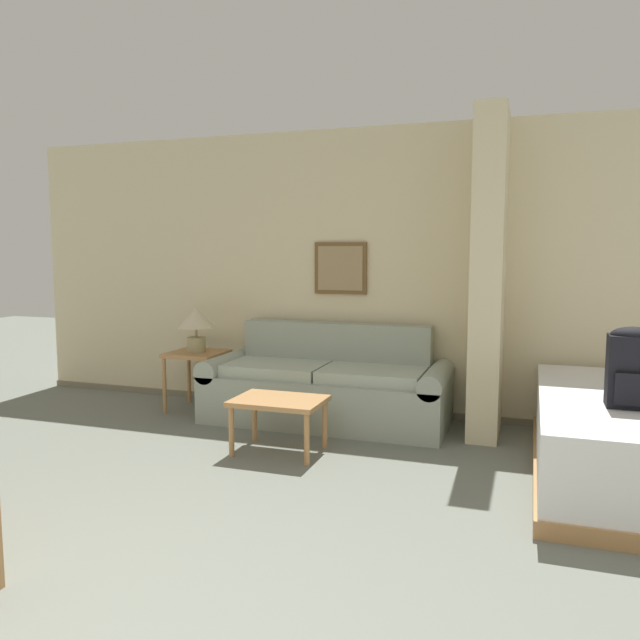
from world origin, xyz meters
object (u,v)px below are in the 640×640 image
object	(u,v)px
couch	(327,387)
coffee_table	(279,406)
backpack	(633,366)
table_lamp	(196,321)

from	to	relation	value
couch	coffee_table	xyz separation A→B (m)	(-0.07, -0.92, 0.05)
backpack	table_lamp	bearing A→B (deg)	163.93
table_lamp	backpack	size ratio (longest dim) A/B	0.88
couch	table_lamp	size ratio (longest dim) A/B	4.94
table_lamp	backpack	bearing A→B (deg)	-16.07
coffee_table	table_lamp	distance (m)	1.62
coffee_table	table_lamp	bearing A→B (deg)	142.76
table_lamp	coffee_table	bearing A→B (deg)	-37.24
coffee_table	backpack	size ratio (longest dim) A/B	1.36
coffee_table	backpack	distance (m)	2.38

